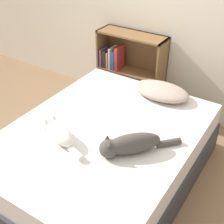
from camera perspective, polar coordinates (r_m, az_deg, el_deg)
ground_plane at (r=2.79m, az=-1.55°, el=-11.69°), size 8.00×8.00×0.00m
bed at (r=2.62m, az=-1.63°, el=-7.89°), size 1.41×1.82×0.50m
pillow at (r=2.89m, az=8.98°, el=3.81°), size 0.53×0.32×0.12m
cat_light at (r=2.37m, az=-9.82°, el=-3.65°), size 0.48×0.24×0.14m
cat_dark at (r=2.21m, az=3.13°, el=-5.97°), size 0.46×0.49×0.16m
bookshelf at (r=3.55m, az=3.22°, el=8.10°), size 0.75×0.26×0.86m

